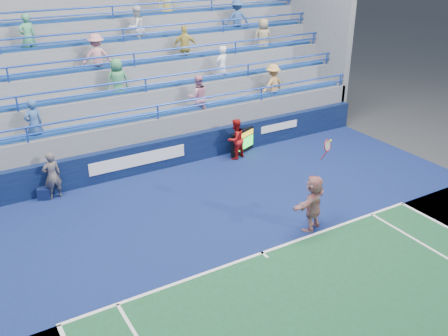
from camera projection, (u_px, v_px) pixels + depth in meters
ground at (262, 253)px, 13.52m from camera, size 120.00×120.00×0.00m
sponsor_wall at (163, 154)px, 18.37m from camera, size 18.00×0.32×1.10m
bleacher_stand at (124, 102)px, 20.89m from camera, size 18.00×5.60×6.13m
serve_speed_board at (243, 141)px, 19.67m from camera, size 1.34×0.67×0.96m
judge_chair at (44, 192)px, 16.30m from camera, size 0.53×0.55×0.72m
tennis_player at (313, 203)px, 14.33m from camera, size 1.66×1.07×2.75m
line_judge at (52, 176)px, 16.08m from camera, size 0.64×0.47×1.62m
ball_girl at (235, 139)px, 19.04m from camera, size 0.91×0.79×1.60m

